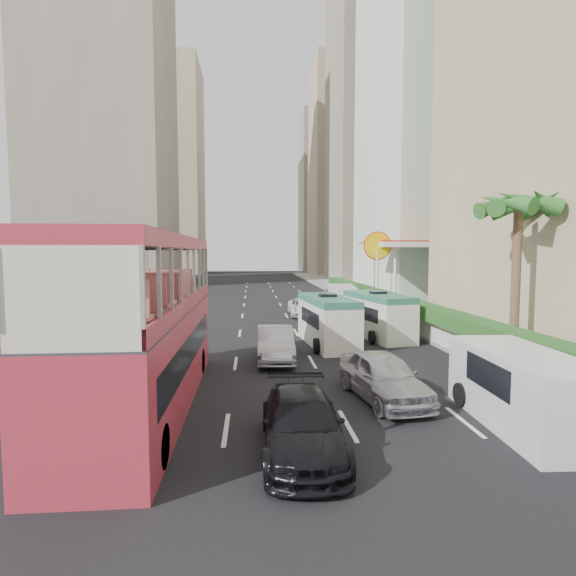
{
  "coord_description": "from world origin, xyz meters",
  "views": [
    {
      "loc": [
        -2.91,
        -13.39,
        4.57
      ],
      "look_at": [
        -1.5,
        4.0,
        3.2
      ],
      "focal_mm": 28.0,
      "sensor_mm": 36.0,
      "label": 1
    }
  ],
  "objects": [
    {
      "name": "tower_mid",
      "position": [
        18.0,
        58.0,
        25.0
      ],
      "size": [
        16.0,
        16.0,
        50.0
      ],
      "primitive_type": "cube",
      "color": "gray",
      "rests_on": "ground"
    },
    {
      "name": "car_silver_lane_a",
      "position": [
        -1.92,
        5.44,
        0.0
      ],
      "size": [
        1.59,
        4.32,
        1.41
      ],
      "primitive_type": "imported",
      "rotation": [
        0.0,
        0.0,
        -0.02
      ],
      "color": "#B0B2B7",
      "rests_on": "ground"
    },
    {
      "name": "shell_station",
      "position": [
        10.0,
        23.0,
        2.75
      ],
      "size": [
        6.5,
        8.0,
        5.5
      ],
      "primitive_type": "cube",
      "color": "silver",
      "rests_on": "ground"
    },
    {
      "name": "ground_plane",
      "position": [
        0.0,
        0.0,
        0.0
      ],
      "size": [
        200.0,
        200.0,
        0.0
      ],
      "primitive_type": "plane",
      "color": "black",
      "rests_on": "ground"
    },
    {
      "name": "car_black",
      "position": [
        -1.78,
        -3.44,
        0.0
      ],
      "size": [
        1.94,
        4.53,
        1.3
      ],
      "primitive_type": "imported",
      "rotation": [
        0.0,
        0.0,
        -0.03
      ],
      "color": "black",
      "rests_on": "ground"
    },
    {
      "name": "minibus_far",
      "position": [
        3.88,
        10.21,
        1.19
      ],
      "size": [
        2.78,
        5.59,
        2.37
      ],
      "primitive_type": "cube",
      "rotation": [
        0.0,
        0.0,
        0.19
      ],
      "color": "silver",
      "rests_on": "ground"
    },
    {
      "name": "van_asset",
      "position": [
        0.87,
        18.91,
        0.0
      ],
      "size": [
        2.16,
        4.56,
        1.26
      ],
      "primitive_type": "imported",
      "rotation": [
        0.0,
        0.0,
        -0.02
      ],
      "color": "silver",
      "rests_on": "ground"
    },
    {
      "name": "minibus_near",
      "position": [
        0.82,
        8.42,
        1.2
      ],
      "size": [
        2.37,
        5.58,
        2.4
      ],
      "primitive_type": "cube",
      "rotation": [
        0.0,
        0.0,
        0.11
      ],
      "color": "silver",
      "rests_on": "ground"
    },
    {
      "name": "kerb_wall",
      "position": [
        6.2,
        14.0,
        0.68
      ],
      "size": [
        0.3,
        44.0,
        1.0
      ],
      "primitive_type": "cube",
      "color": "silver",
      "rests_on": "sidewalk"
    },
    {
      "name": "tower_far_b",
      "position": [
        17.0,
        104.0,
        20.0
      ],
      "size": [
        14.0,
        14.0,
        40.0
      ],
      "primitive_type": "cube",
      "color": "gray",
      "rests_on": "ground"
    },
    {
      "name": "palm_tree",
      "position": [
        7.8,
        4.0,
        3.38
      ],
      "size": [
        0.36,
        0.36,
        6.4
      ],
      "primitive_type": "cylinder",
      "color": "brown",
      "rests_on": "sidewalk"
    },
    {
      "name": "tower_stripe",
      "position": [
        18.0,
        34.0,
        29.0
      ],
      "size": [
        16.0,
        18.0,
        58.0
      ],
      "primitive_type": "cube",
      "color": "white",
      "rests_on": "ground"
    },
    {
      "name": "double_decker_bus",
      "position": [
        -6.0,
        0.0,
        2.53
      ],
      "size": [
        2.5,
        11.0,
        5.06
      ],
      "primitive_type": "cube",
      "color": "#B82D3D",
      "rests_on": "ground"
    },
    {
      "name": "hedge",
      "position": [
        6.2,
        14.0,
        1.53
      ],
      "size": [
        1.1,
        44.0,
        0.7
      ],
      "primitive_type": "cube",
      "color": "#2D6626",
      "rests_on": "kerb_wall"
    },
    {
      "name": "tower_left_a",
      "position": [
        -24.0,
        55.0,
        26.0
      ],
      "size": [
        18.0,
        18.0,
        52.0
      ],
      "primitive_type": "cube",
      "color": "gray",
      "rests_on": "ground"
    },
    {
      "name": "tower_far_a",
      "position": [
        17.0,
        82.0,
        22.0
      ],
      "size": [
        14.0,
        14.0,
        44.0
      ],
      "primitive_type": "cube",
      "color": "#C1AD89",
      "rests_on": "ground"
    },
    {
      "name": "tower_left_b",
      "position": [
        -22.0,
        90.0,
        23.0
      ],
      "size": [
        16.0,
        16.0,
        46.0
      ],
      "primitive_type": "cube",
      "color": "#C1AD89",
      "rests_on": "ground"
    },
    {
      "name": "panel_van_near",
      "position": [
        4.19,
        -2.38,
        0.99
      ],
      "size": [
        2.19,
        5.02,
        1.97
      ],
      "primitive_type": "cube",
      "rotation": [
        0.0,
        0.0,
        -0.04
      ],
      "color": "silver",
      "rests_on": "ground"
    },
    {
      "name": "car_silver_lane_b",
      "position": [
        1.15,
        0.01,
        0.0
      ],
      "size": [
        2.34,
        4.54,
        1.48
      ],
      "primitive_type": "imported",
      "rotation": [
        0.0,
        0.0,
        0.14
      ],
      "color": "#B0B2B7",
      "rests_on": "ground"
    },
    {
      "name": "sidewalk",
      "position": [
        9.0,
        25.0,
        0.09
      ],
      "size": [
        6.0,
        120.0,
        0.18
      ],
      "primitive_type": "cube",
      "color": "#99968C",
      "rests_on": "ground"
    },
    {
      "name": "panel_van_far",
      "position": [
        3.83,
        20.19,
        1.03
      ],
      "size": [
        2.67,
        5.37,
        2.06
      ],
      "primitive_type": "cube",
      "rotation": [
        0.0,
        0.0,
        -0.12
      ],
      "color": "silver",
      "rests_on": "ground"
    }
  ]
}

